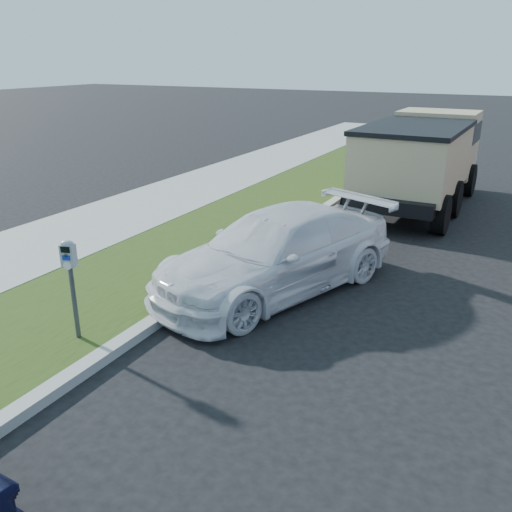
% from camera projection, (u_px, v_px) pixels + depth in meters
% --- Properties ---
extents(ground, '(120.00, 120.00, 0.00)m').
position_uv_depth(ground, '(311.00, 359.00, 7.69)').
color(ground, black).
rests_on(ground, ground).
extents(streetside, '(6.12, 50.00, 0.15)m').
position_uv_depth(streetside, '(107.00, 251.00, 11.73)').
color(streetside, gray).
rests_on(streetside, ground).
extents(parking_meter, '(0.24, 0.19, 1.50)m').
position_uv_depth(parking_meter, '(70.00, 268.00, 7.66)').
color(parking_meter, '#3F4247').
rests_on(parking_meter, ground).
extents(white_wagon, '(3.65, 5.39, 1.45)m').
position_uv_depth(white_wagon, '(279.00, 251.00, 9.81)').
color(white_wagon, white).
rests_on(white_wagon, ground).
extents(dump_truck, '(2.65, 6.38, 2.48)m').
position_uv_depth(dump_truck, '(422.00, 156.00, 15.22)').
color(dump_truck, black).
rests_on(dump_truck, ground).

